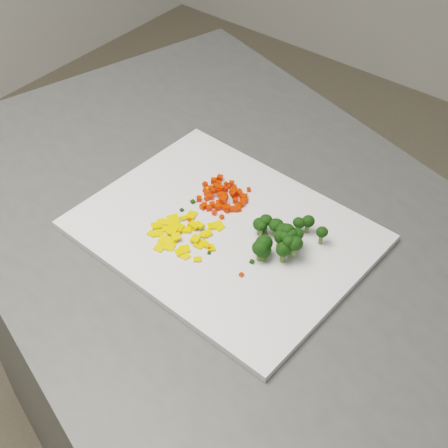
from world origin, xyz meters
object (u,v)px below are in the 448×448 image
Objects in this scene: counter_block at (221,369)px; carrot_pile at (223,192)px; cutting_board at (224,231)px; broccoli_pile at (290,235)px; pepper_pile at (187,231)px.

carrot_pile is (-0.01, 0.02, 0.47)m from counter_block.
cutting_board is 0.11m from broccoli_pile.
cutting_board is at bearing -50.19° from carrot_pile.
carrot_pile is at bearing 170.18° from broccoli_pile.
cutting_board is at bearing 52.54° from pepper_pile.
carrot_pile reaches higher than cutting_board.
carrot_pile is 0.83× the size of broccoli_pile.
counter_block is 0.48m from pepper_pile.
broccoli_pile is (0.14, -0.00, 0.49)m from counter_block.
pepper_pile is at bearing -90.11° from counter_block.
pepper_pile reaches higher than counter_block.
counter_block is at bearing 178.13° from broccoli_pile.
cutting_board is at bearing -43.56° from counter_block.
carrot_pile is (-0.04, 0.05, 0.02)m from cutting_board.
pepper_pile is at bearing -84.33° from carrot_pile.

